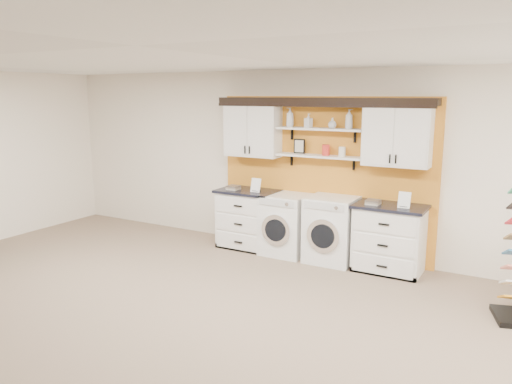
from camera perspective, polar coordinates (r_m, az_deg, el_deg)
The scene contains 20 objects.
floor at distance 4.80m, azimuth -11.98°, elevation -19.55°, with size 10.00×10.00×0.00m, color #836D58.
ceiling at distance 4.16m, azimuth -13.59°, elevation 15.94°, with size 10.00×10.00×0.00m, color white.
wall_back at distance 7.65m, azimuth 7.80°, elevation 3.28°, with size 10.00×10.00×0.00m, color silver.
accent_panel at distance 7.65m, azimuth 7.67°, elevation 1.77°, with size 3.40×0.07×2.40m, color orange.
upper_cabinet_left at distance 7.91m, azimuth -0.35°, elevation 7.13°, with size 0.90×0.35×0.84m.
upper_cabinet_right at distance 7.06m, azimuth 15.86°, elevation 6.23°, with size 0.90×0.35×0.84m.
shelf_lower at distance 7.45m, azimuth 7.25°, elevation 4.09°, with size 1.32×0.28×0.03m, color white.
shelf_upper at distance 7.41m, azimuth 7.33°, elevation 7.16°, with size 1.32×0.28×0.03m, color white.
crown_molding at distance 7.41m, azimuth 7.44°, elevation 10.24°, with size 3.30×0.41×0.13m.
picture_frame at distance 7.62m, azimuth 4.97°, elevation 5.24°, with size 0.18×0.02×0.22m.
canister_red at distance 7.40m, azimuth 7.99°, elevation 4.77°, with size 0.11×0.11×0.16m, color red.
canister_cream at distance 7.31m, azimuth 9.81°, elevation 4.56°, with size 0.10×0.10×0.14m, color silver.
base_cabinet_left at distance 8.00m, azimuth -0.88°, elevation -3.07°, with size 0.96×0.66×0.94m.
base_cabinet_right at distance 7.16m, azimuth 14.97°, elevation -5.13°, with size 0.96×0.66×0.94m.
washer at distance 7.69m, azimuth 3.42°, elevation -3.69°, with size 0.67×0.71×0.93m.
dryer at distance 7.40m, azimuth 8.64°, elevation -4.26°, with size 0.69×0.71×0.97m.
soap_bottle_a at distance 7.60m, azimuth 3.90°, elevation 8.52°, with size 0.11×0.11×0.29m, color silver.
soap_bottle_b at distance 7.48m, azimuth 6.01°, elevation 8.13°, with size 0.09×0.09×0.20m, color silver.
soap_bottle_c at distance 7.34m, azimuth 8.71°, elevation 7.80°, with size 0.12×0.12×0.15m, color silver.
soap_bottle_d at distance 7.25m, azimuth 10.58°, elevation 8.20°, with size 0.11×0.11×0.28m, color silver.
Camera 1 is at (2.81, -3.04, 2.43)m, focal length 35.00 mm.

